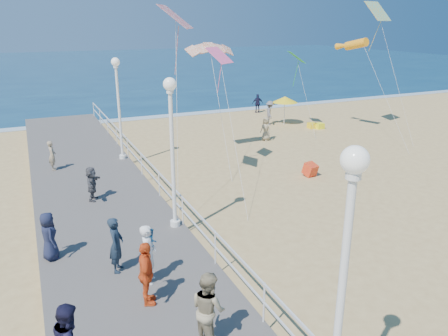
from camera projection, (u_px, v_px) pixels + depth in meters
name	position (u px, v px, depth m)	size (l,w,h in m)	color
ground	(299.00, 211.00, 18.06)	(160.00, 160.00, 0.00)	tan
ocean	(85.00, 67.00, 74.18)	(160.00, 90.00, 0.05)	#0D314F
surf_line	(159.00, 117.00, 35.75)	(160.00, 1.20, 0.04)	silver
boardwalk	(116.00, 242.00, 15.07)	(5.00, 44.00, 0.40)	#635E59
railing	(182.00, 203.00, 15.69)	(0.05, 42.00, 0.55)	white
lamp_post_near	(344.00, 268.00, 7.03)	(0.44, 0.44, 5.32)	white
lamp_post_mid	(172.00, 139.00, 14.81)	(0.44, 0.44, 5.32)	white
lamp_post_far	(118.00, 98.00, 22.58)	(0.44, 0.44, 5.32)	white
woman_holding_toddler	(149.00, 254.00, 12.18)	(0.64, 0.42, 1.75)	white
toddler_held	(152.00, 240.00, 12.26)	(0.35, 0.27, 0.72)	teal
spectator_0	(116.00, 245.00, 12.74)	(0.62, 0.41, 1.71)	#182535
spectator_1	(208.00, 309.00, 9.80)	(0.89, 0.69, 1.83)	#9B8C6B
spectator_3	(146.00, 274.00, 11.21)	(1.03, 0.43, 1.77)	#DF4E1B
spectator_4	(49.00, 236.00, 13.41)	(0.76, 0.49, 1.55)	#191D37
spectator_5	(92.00, 184.00, 17.90)	(1.34, 0.43, 1.44)	#4F4E53
spectator_6	(52.00, 155.00, 21.57)	(0.54, 0.36, 1.49)	gray
beach_walker_a	(270.00, 113.00, 32.87)	(1.16, 0.67, 1.80)	slate
beach_walker_b	(258.00, 103.00, 37.18)	(0.94, 0.39, 1.60)	#191835
beach_walker_c	(266.00, 129.00, 28.50)	(0.75, 0.49, 1.54)	gray
box_kite	(310.00, 171.00, 21.98)	(0.55, 0.55, 0.60)	red
beach_umbrella	(285.00, 99.00, 32.52)	(1.90, 1.90, 2.14)	white
beach_chair_left	(319.00, 126.00, 31.82)	(0.55, 0.55, 0.40)	#FFF91A
beach_chair_right	(312.00, 126.00, 31.94)	(0.55, 0.55, 0.40)	yellow
kite_parafoil	(210.00, 47.00, 23.40)	(2.66, 0.90, 0.30)	#CA4C17
kite_windsock	(356.00, 44.00, 28.60)	(0.56, 0.56, 2.64)	orange
kite_diamond_pink	(219.00, 55.00, 20.84)	(1.18, 1.18, 0.02)	#FF5D9B
kite_diamond_multi	(378.00, 11.00, 28.44)	(1.66, 1.66, 0.02)	#19CBDA
kite_diamond_green	(296.00, 57.00, 30.09)	(1.30, 1.30, 0.02)	green
kite_diamond_redwhite	(176.00, 17.00, 17.58)	(1.49, 1.49, 0.02)	red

